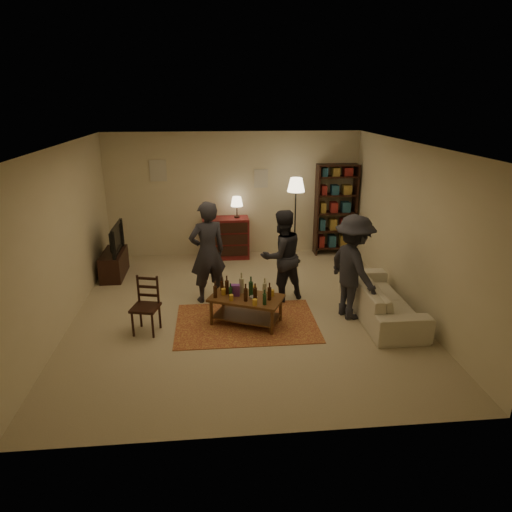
{
  "coord_description": "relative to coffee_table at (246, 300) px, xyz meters",
  "views": [
    {
      "loc": [
        -0.47,
        -6.9,
        3.37
      ],
      "look_at": [
        0.21,
        0.1,
        0.92
      ],
      "focal_mm": 32.0,
      "sensor_mm": 36.0,
      "label": 1
    }
  ],
  "objects": [
    {
      "name": "person_by_sofa",
      "position": [
        1.7,
        0.08,
        0.44
      ],
      "size": [
        0.92,
        1.23,
        1.69
      ],
      "primitive_type": "imported",
      "rotation": [
        0.0,
        0.0,
        1.87
      ],
      "color": "#27272E",
      "rests_on": "ground"
    },
    {
      "name": "person_right",
      "position": [
        0.69,
        0.86,
        0.4
      ],
      "size": [
        0.96,
        0.87,
        1.61
      ],
      "primitive_type": "imported",
      "rotation": [
        0.0,
        0.0,
        3.55
      ],
      "color": "#24242B",
      "rests_on": "ground"
    },
    {
      "name": "bookshelf",
      "position": [
        2.25,
        3.24,
        0.63
      ],
      "size": [
        0.9,
        0.34,
        2.02
      ],
      "color": "black",
      "rests_on": "ground"
    },
    {
      "name": "rug",
      "position": [
        0.01,
        -0.01,
        -0.4
      ],
      "size": [
        2.2,
        1.5,
        0.01
      ],
      "primitive_type": "cube",
      "color": "maroon",
      "rests_on": "ground"
    },
    {
      "name": "person_left",
      "position": [
        -0.57,
        0.93,
        0.48
      ],
      "size": [
        0.75,
        0.63,
        1.76
      ],
      "primitive_type": "imported",
      "rotation": [
        0.0,
        0.0,
        3.51
      ],
      "color": "#27272F",
      "rests_on": "ground"
    },
    {
      "name": "coffee_table",
      "position": [
        0.0,
        0.0,
        0.0
      ],
      "size": [
        1.25,
        1.0,
        0.79
      ],
      "rotation": [
        0.0,
        0.0,
        -0.42
      ],
      "color": "brown",
      "rests_on": "ground"
    },
    {
      "name": "floor",
      "position": [
        0.0,
        0.46,
        -0.4
      ],
      "size": [
        6.0,
        6.0,
        0.0
      ],
      "primitive_type": "plane",
      "color": "#C6B793",
      "rests_on": "ground"
    },
    {
      "name": "tv_stand",
      "position": [
        -2.44,
        2.26,
        -0.02
      ],
      "size": [
        0.4,
        1.0,
        1.06
      ],
      "color": "black",
      "rests_on": "ground"
    },
    {
      "name": "dresser",
      "position": [
        -0.19,
        3.17,
        0.07
      ],
      "size": [
        1.0,
        0.5,
        1.36
      ],
      "color": "maroon",
      "rests_on": "ground"
    },
    {
      "name": "dining_chair",
      "position": [
        -1.5,
        -0.1,
        0.05
      ],
      "size": [
        0.46,
        0.46,
        0.88
      ],
      "rotation": [
        0.0,
        0.0,
        -0.24
      ],
      "color": "black",
      "rests_on": "ground"
    },
    {
      "name": "room_shell",
      "position": [
        -0.64,
        3.44,
        1.41
      ],
      "size": [
        6.0,
        6.0,
        6.0
      ],
      "color": "beige",
      "rests_on": "ground"
    },
    {
      "name": "floor_lamp",
      "position": [
        1.25,
        2.74,
        1.15
      ],
      "size": [
        0.36,
        0.36,
        1.82
      ],
      "color": "black",
      "rests_on": "ground"
    },
    {
      "name": "sofa",
      "position": [
        2.2,
        0.06,
        -0.1
      ],
      "size": [
        0.81,
        2.08,
        0.61
      ],
      "primitive_type": "imported",
      "rotation": [
        0.0,
        0.0,
        1.57
      ],
      "color": "beige",
      "rests_on": "ground"
    }
  ]
}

